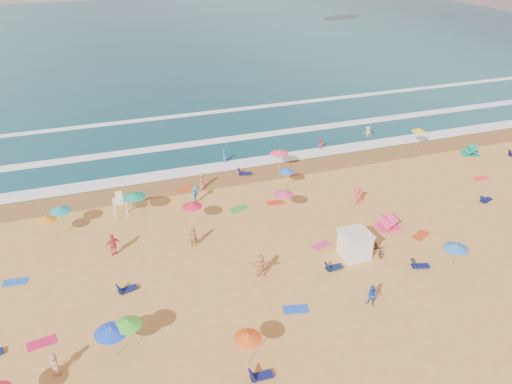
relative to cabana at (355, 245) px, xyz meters
name	(u,v)px	position (x,y,z in m)	size (l,w,h in m)	color
ground	(253,247)	(-6.97, 3.70, -1.00)	(220.00, 220.00, 0.00)	gold
ocean	(128,41)	(-6.97, 87.70, -1.00)	(220.00, 140.00, 0.18)	#0C4756
wet_sand	(212,180)	(-6.97, 16.20, -0.99)	(220.00, 220.00, 0.00)	olive
surf_foam	(193,146)	(-6.97, 25.02, -0.90)	(200.00, 18.70, 0.05)	white
cabana	(355,245)	(0.00, 0.00, 0.00)	(2.00, 2.00, 2.00)	silver
cabana_roof	(356,233)	(0.00, 0.00, 1.06)	(2.20, 2.20, 0.12)	silver
bicycle	(378,248)	(1.90, -0.30, -0.51)	(0.65, 1.86, 0.98)	black
lifeguard_stand	(120,206)	(-16.34, 11.96, 0.05)	(1.20, 1.20, 2.10)	white
beach_umbrellas	(296,213)	(-3.19, 4.12, 1.13)	(52.62, 25.47, 0.80)	green
loungers	(322,243)	(-1.64, 2.16, -0.83)	(52.80, 25.70, 0.34)	#0E1C48
towels	(260,246)	(-6.41, 3.56, -0.98)	(45.10, 24.91, 0.03)	#D11A4D
popup_tents	(435,180)	(13.33, 7.85, -0.40)	(19.32, 12.05, 1.20)	#EF356F
beachgoers	(236,215)	(-7.10, 7.67, -0.22)	(46.61, 29.51, 2.11)	#D53548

